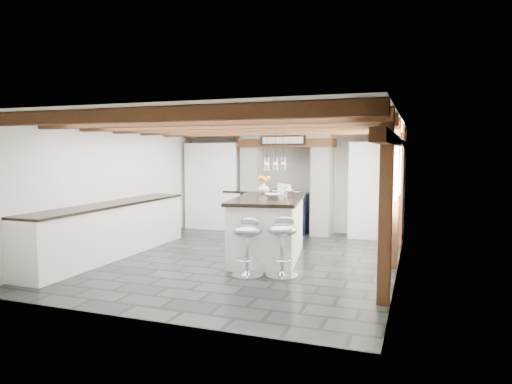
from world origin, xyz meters
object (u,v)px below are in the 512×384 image
(bar_stool_near, at_px, (282,239))
(bar_stool_far, at_px, (248,240))
(range_cooker, at_px, (286,212))
(kitchen_island, at_px, (268,227))

(bar_stool_near, xyz_separation_m, bar_stool_far, (-0.48, -0.14, -0.01))
(bar_stool_near, bearing_deg, range_cooker, 104.71)
(bar_stool_far, bearing_deg, kitchen_island, 96.38)
(range_cooker, relative_size, kitchen_island, 0.44)
(bar_stool_far, bearing_deg, range_cooker, 99.75)
(range_cooker, distance_m, bar_stool_near, 3.67)
(range_cooker, distance_m, kitchen_island, 2.50)
(bar_stool_near, distance_m, bar_stool_far, 0.50)
(range_cooker, height_order, kitchen_island, kitchen_island)
(range_cooker, height_order, bar_stool_far, range_cooker)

